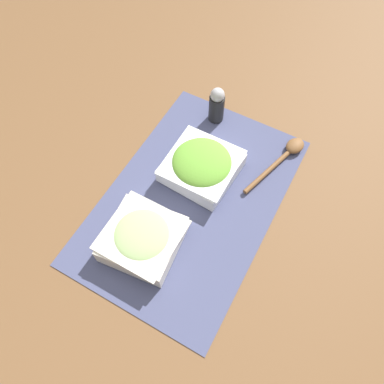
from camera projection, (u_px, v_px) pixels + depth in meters
name	position (u px, v px, depth m)	size (l,w,h in m)	color
ground_plane	(192.00, 199.00, 0.89)	(3.00, 3.00, 0.00)	brown
placemat	(192.00, 199.00, 0.89)	(0.58, 0.38, 0.00)	#474C70
lettuce_bowl	(202.00, 165.00, 0.89)	(0.17, 0.17, 0.07)	white
cucumber_bowl	(143.00, 238.00, 0.80)	(0.17, 0.17, 0.06)	silver
wooden_spoon	(286.00, 154.00, 0.93)	(0.21, 0.09, 0.02)	brown
pepper_shaker	(217.00, 105.00, 0.96)	(0.04, 0.04, 0.10)	black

